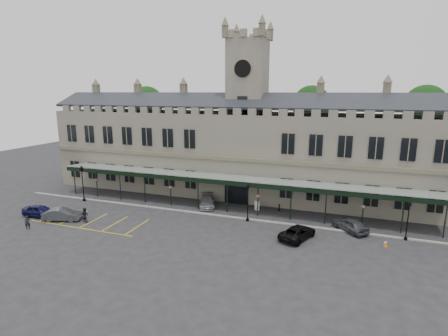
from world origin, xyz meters
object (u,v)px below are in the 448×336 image
(car_right_a, at_px, (350,225))
(car_van, at_px, (298,232))
(clock_tower, at_px, (247,105))
(car_left_a, at_px, (40,211))
(car_taxi, at_px, (207,201))
(station_building, at_px, (247,151))
(traffic_cone, at_px, (385,243))
(lamp_post_right, at_px, (408,216))
(lamp_post_left, at_px, (82,180))
(car_left_b, at_px, (63,215))
(lamp_post_mid, at_px, (248,198))
(person_b, at_px, (85,215))
(person_a, at_px, (27,223))
(sign_board, at_px, (257,206))

(car_right_a, bearing_deg, car_van, -6.05)
(clock_tower, relative_size, car_left_a, 5.57)
(car_taxi, xyz_separation_m, car_right_a, (17.99, -2.60, 0.07))
(station_building, relative_size, car_taxi, 12.84)
(car_right_a, bearing_deg, traffic_cone, 95.12)
(station_building, xyz_separation_m, car_van, (9.59, -14.01, -5.80))
(lamp_post_right, distance_m, car_taxi, 23.75)
(lamp_post_left, bearing_deg, car_left_b, -67.36)
(station_building, distance_m, car_van, 17.94)
(lamp_post_left, bearing_deg, traffic_cone, -2.87)
(lamp_post_right, relative_size, car_taxi, 0.93)
(lamp_post_mid, relative_size, car_van, 0.98)
(clock_tower, bearing_deg, car_taxi, -113.32)
(car_left_b, distance_m, person_b, 2.94)
(person_a, relative_size, person_b, 0.89)
(lamp_post_left, xyz_separation_m, car_left_a, (-0.60, -6.93, -2.27))
(station_building, height_order, lamp_post_right, station_building)
(lamp_post_left, height_order, lamp_post_right, lamp_post_left)
(car_left_b, distance_m, car_van, 27.39)
(station_building, relative_size, clock_tower, 2.42)
(lamp_post_left, xyz_separation_m, car_left_b, (2.90, -6.96, -2.30))
(clock_tower, bearing_deg, car_right_a, -34.55)
(clock_tower, xyz_separation_m, car_van, (9.59, -14.10, -12.44))
(person_b, bearing_deg, station_building, -128.30)
(station_building, distance_m, lamp_post_right, 23.16)
(lamp_post_right, height_order, car_left_a, lamp_post_right)
(sign_board, height_order, car_left_b, car_left_b)
(car_van, bearing_deg, person_b, 30.22)
(lamp_post_right, bearing_deg, sign_board, 167.19)
(station_building, distance_m, traffic_cone, 23.10)
(traffic_cone, distance_m, sign_board, 15.91)
(car_taxi, bearing_deg, lamp_post_left, 169.93)
(sign_board, height_order, car_right_a, car_right_a)
(station_building, xyz_separation_m, person_b, (-14.60, -17.57, -5.59))
(car_taxi, distance_m, car_right_a, 18.18)
(car_left_b, bearing_deg, lamp_post_left, 3.02)
(sign_board, xyz_separation_m, car_right_a, (11.32, -3.24, 0.15))
(lamp_post_right, bearing_deg, person_b, -168.73)
(car_van, bearing_deg, car_left_a, 29.28)
(station_building, xyz_separation_m, car_left_b, (-17.50, -18.03, -5.73))
(lamp_post_left, height_order, person_a, lamp_post_left)
(lamp_post_mid, bearing_deg, car_left_b, -160.97)
(lamp_post_left, bearing_deg, car_right_a, 1.64)
(car_right_a, height_order, person_b, person_b)
(traffic_cone, height_order, car_taxi, car_taxi)
(person_b, bearing_deg, car_van, -170.20)
(car_van, bearing_deg, car_right_a, -120.66)
(lamp_post_left, relative_size, lamp_post_mid, 1.08)
(lamp_post_right, xyz_separation_m, car_van, (-10.61, -3.37, -1.91))
(lamp_post_left, bearing_deg, car_van, -5.59)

